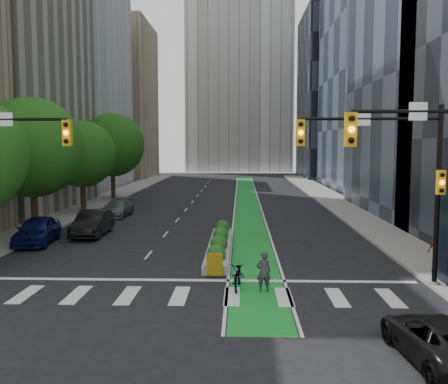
# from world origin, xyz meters

# --- Properties ---
(ground) EXTENTS (160.00, 160.00, 0.00)m
(ground) POSITION_xyz_m (0.00, 0.00, 0.00)
(ground) COLOR black
(ground) RESTS_ON ground
(sidewalk_left) EXTENTS (3.60, 90.00, 0.15)m
(sidewalk_left) POSITION_xyz_m (-11.80, 25.00, 0.07)
(sidewalk_left) COLOR gray
(sidewalk_left) RESTS_ON ground
(sidewalk_right) EXTENTS (3.60, 90.00, 0.15)m
(sidewalk_right) POSITION_xyz_m (11.80, 25.00, 0.07)
(sidewalk_right) COLOR gray
(sidewalk_right) RESTS_ON ground
(bike_lane_paint) EXTENTS (2.20, 70.00, 0.01)m
(bike_lane_paint) POSITION_xyz_m (3.00, 30.00, 0.01)
(bike_lane_paint) COLOR #1A9430
(bike_lane_paint) RESTS_ON ground
(building_lt_mid) EXTENTS (14.00, 22.00, 48.00)m
(building_lt_mid) POSITION_xyz_m (-21.00, 45.00, 24.00)
(building_lt_mid) COLOR silver
(building_lt_mid) RESTS_ON ground
(building_tan_far) EXTENTS (14.00, 16.00, 26.00)m
(building_tan_far) POSITION_xyz_m (-20.00, 66.00, 13.00)
(building_tan_far) COLOR tan
(building_tan_far) RESTS_ON ground
(building_glass_far) EXTENTS (14.00, 24.00, 42.00)m
(building_glass_far) POSITION_xyz_m (21.00, 45.00, 21.00)
(building_glass_far) COLOR #19212D
(building_glass_far) RESTS_ON ground
(building_dark_end) EXTENTS (14.00, 18.00, 28.00)m
(building_dark_end) POSITION_xyz_m (20.00, 68.00, 14.00)
(building_dark_end) COLOR black
(building_dark_end) RESTS_ON ground
(building_distant) EXTENTS (22.00, 16.00, 70.00)m
(building_distant) POSITION_xyz_m (2.00, 90.00, 35.00)
(building_distant) COLOR silver
(building_distant) RESTS_ON ground
(tree_mid) EXTENTS (6.40, 6.40, 8.78)m
(tree_mid) POSITION_xyz_m (-11.00, 12.00, 5.57)
(tree_mid) COLOR black
(tree_mid) RESTS_ON ground
(tree_midfar) EXTENTS (5.60, 5.60, 7.76)m
(tree_midfar) POSITION_xyz_m (-11.00, 22.00, 4.95)
(tree_midfar) COLOR black
(tree_midfar) RESTS_ON ground
(tree_far) EXTENTS (6.60, 6.60, 9.00)m
(tree_far) POSITION_xyz_m (-11.00, 32.00, 5.69)
(tree_far) COLOR black
(tree_far) RESTS_ON ground
(signal_right) EXTENTS (5.82, 0.51, 7.20)m
(signal_right) POSITION_xyz_m (8.67, 0.47, 4.80)
(signal_right) COLOR black
(signal_right) RESTS_ON ground
(median_planter) EXTENTS (1.20, 10.26, 1.10)m
(median_planter) POSITION_xyz_m (1.20, 7.04, 0.37)
(median_planter) COLOR gray
(median_planter) RESTS_ON ground
(bicycle) EXTENTS (0.92, 2.20, 1.13)m
(bicycle) POSITION_xyz_m (2.24, 0.15, 0.56)
(bicycle) COLOR gray
(bicycle) RESTS_ON ground
(cyclist) EXTENTS (0.65, 0.49, 1.61)m
(cyclist) POSITION_xyz_m (3.24, -0.37, 0.80)
(cyclist) COLOR #312D36
(cyclist) RESTS_ON ground
(parked_car_left_near) EXTENTS (2.37, 4.89, 1.61)m
(parked_car_left_near) POSITION_xyz_m (-9.50, 8.68, 0.80)
(parked_car_left_near) COLOR #0C1049
(parked_car_left_near) RESTS_ON ground
(parked_car_left_mid) EXTENTS (1.74, 4.83, 1.58)m
(parked_car_left_mid) POSITION_xyz_m (-7.04, 11.34, 0.79)
(parked_car_left_mid) COLOR black
(parked_car_left_mid) RESTS_ON ground
(parked_car_left_far) EXTENTS (2.04, 4.70, 1.35)m
(parked_car_left_far) POSITION_xyz_m (-7.57, 19.85, 0.67)
(parked_car_left_far) COLOR #56585A
(parked_car_left_far) RESTS_ON ground
(parked_car_right) EXTENTS (2.40, 4.51, 1.21)m
(parked_car_right) POSITION_xyz_m (7.65, -6.50, 0.60)
(parked_car_right) COLOR black
(parked_car_right) RESTS_ON ground
(pedestrian_far) EXTENTS (1.20, 0.69, 1.93)m
(pedestrian_far) POSITION_xyz_m (11.12, 2.38, 1.11)
(pedestrian_far) COLOR gray
(pedestrian_far) RESTS_ON sidewalk_right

